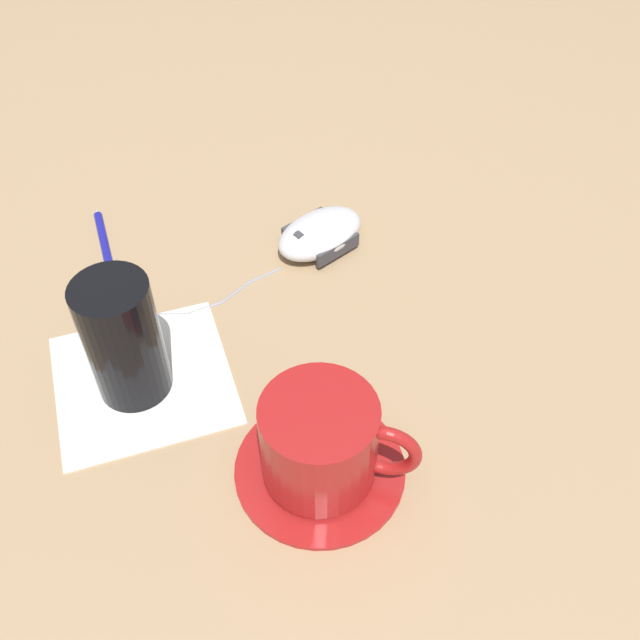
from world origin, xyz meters
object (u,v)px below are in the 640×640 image
(pen, at_px, (105,247))
(coffee_cup, at_px, (322,441))
(drinking_glass, at_px, (123,339))
(computer_mouse, at_px, (320,234))
(saucer, at_px, (320,467))

(pen, bearing_deg, coffee_cup, -57.58)
(coffee_cup, height_order, drinking_glass, drinking_glass)
(coffee_cup, relative_size, computer_mouse, 1.01)
(drinking_glass, bearing_deg, saucer, -35.77)
(coffee_cup, height_order, pen, coffee_cup)
(drinking_glass, height_order, pen, drinking_glass)
(saucer, bearing_deg, computer_mouse, 82.17)
(saucer, relative_size, drinking_glass, 1.16)
(coffee_cup, xyz_separation_m, pen, (-0.19, 0.29, -0.04))
(saucer, relative_size, pen, 0.94)
(computer_mouse, bearing_deg, saucer, -97.83)
(computer_mouse, relative_size, pen, 0.81)
(coffee_cup, relative_size, pen, 0.82)
(saucer, xyz_separation_m, coffee_cup, (0.00, -0.00, 0.04))
(coffee_cup, xyz_separation_m, computer_mouse, (0.04, 0.27, -0.03))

